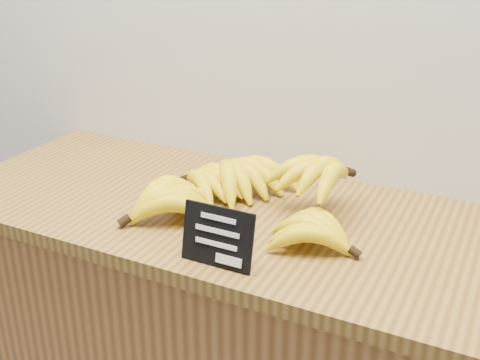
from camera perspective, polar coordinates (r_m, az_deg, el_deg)
name	(u,v)px	position (r m, az deg, el deg)	size (l,w,h in m)	color
counter_top	(251,218)	(1.25, 1.03, -3.60)	(1.35, 0.54, 0.03)	olive
chalkboard_sign	(217,237)	(1.04, -2.16, -5.41)	(0.13, 0.01, 0.11)	black
banana_pile	(250,189)	(1.24, 0.93, -0.87)	(0.52, 0.41, 0.12)	yellow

